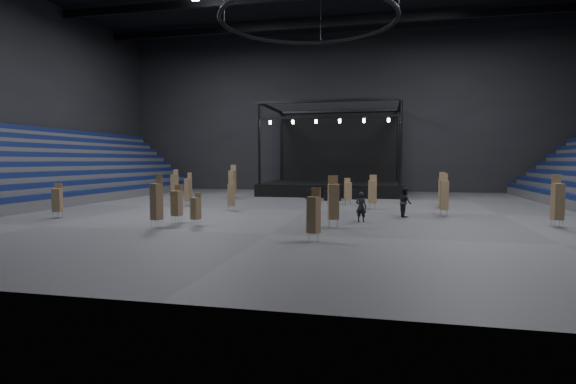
% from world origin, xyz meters
% --- Properties ---
extents(floor, '(50.00, 50.00, 0.00)m').
position_xyz_m(floor, '(0.00, 0.00, 0.00)').
color(floor, '#414144').
rests_on(floor, ground).
extents(wall_back, '(50.00, 0.20, 18.00)m').
position_xyz_m(wall_back, '(0.00, 21.00, 9.00)').
color(wall_back, black).
rests_on(wall_back, ground).
extents(wall_left, '(0.20, 42.00, 18.00)m').
position_xyz_m(wall_left, '(-25.00, 0.00, 9.00)').
color(wall_left, black).
rests_on(wall_left, ground).
extents(bleachers_left, '(7.20, 40.00, 6.40)m').
position_xyz_m(bleachers_left, '(-22.94, 0.00, 1.73)').
color(bleachers_left, '#454547').
rests_on(bleachers_left, floor).
extents(stage, '(14.00, 10.00, 9.20)m').
position_xyz_m(stage, '(0.00, 16.24, 1.45)').
color(stage, black).
rests_on(stage, floor).
extents(truss_ring, '(12.30, 12.30, 5.15)m').
position_xyz_m(truss_ring, '(-0.00, 0.00, 13.00)').
color(truss_ring, black).
rests_on(truss_ring, ceiling).
extents(flight_case_left, '(1.43, 1.02, 0.86)m').
position_xyz_m(flight_case_left, '(-1.12, 9.47, 0.43)').
color(flight_case_left, black).
rests_on(flight_case_left, floor).
extents(flight_case_mid, '(1.51, 1.17, 0.90)m').
position_xyz_m(flight_case_mid, '(0.83, 7.97, 0.45)').
color(flight_case_mid, black).
rests_on(flight_case_mid, floor).
extents(flight_case_right, '(1.38, 0.98, 0.84)m').
position_xyz_m(flight_case_right, '(2.29, 9.88, 0.42)').
color(flight_case_right, black).
rests_on(flight_case_right, floor).
extents(chair_stack_0, '(0.58, 0.58, 2.31)m').
position_xyz_m(chair_stack_0, '(2.34, -11.99, 1.20)').
color(chair_stack_0, silver).
rests_on(chair_stack_0, floor).
extents(chair_stack_1, '(0.59, 0.59, 2.46)m').
position_xyz_m(chair_stack_1, '(4.42, 1.50, 1.29)').
color(chair_stack_1, silver).
rests_on(chair_stack_1, floor).
extents(chair_stack_2, '(0.62, 0.62, 3.10)m').
position_xyz_m(chair_stack_2, '(-8.33, 8.01, 1.57)').
color(chair_stack_2, silver).
rests_on(chair_stack_2, floor).
extents(chair_stack_3, '(0.54, 0.54, 1.77)m').
position_xyz_m(chair_stack_3, '(-4.52, -8.67, 0.95)').
color(chair_stack_3, silver).
rests_on(chair_stack_3, floor).
extents(chair_stack_4, '(0.57, 0.57, 2.54)m').
position_xyz_m(chair_stack_4, '(-9.58, 1.34, 1.29)').
color(chair_stack_4, silver).
rests_on(chair_stack_4, floor).
extents(chair_stack_5, '(0.55, 0.55, 2.13)m').
position_xyz_m(chair_stack_5, '(-6.00, -7.89, 1.14)').
color(chair_stack_5, silver).
rests_on(chair_stack_5, floor).
extents(chair_stack_6, '(0.61, 0.61, 2.75)m').
position_xyz_m(chair_stack_6, '(-6.29, -9.61, 1.39)').
color(chair_stack_6, silver).
rests_on(chair_stack_6, floor).
extents(chair_stack_7, '(0.64, 0.64, 2.10)m').
position_xyz_m(chair_stack_7, '(2.44, 4.44, 1.13)').
color(chair_stack_7, silver).
rests_on(chair_stack_7, floor).
extents(chair_stack_8, '(0.41, 0.41, 2.22)m').
position_xyz_m(chair_stack_8, '(-5.14, -1.30, 1.14)').
color(chair_stack_8, silver).
rests_on(chair_stack_8, floor).
extents(chair_stack_9, '(0.50, 0.50, 2.66)m').
position_xyz_m(chair_stack_9, '(8.92, -1.35, 1.35)').
color(chair_stack_9, silver).
rests_on(chair_stack_9, floor).
extents(chair_stack_10, '(0.58, 0.58, 2.12)m').
position_xyz_m(chair_stack_10, '(-14.00, -7.46, 1.13)').
color(chair_stack_10, silver).
rests_on(chair_stack_10, floor).
extents(chair_stack_11, '(0.65, 0.65, 2.70)m').
position_xyz_m(chair_stack_11, '(2.70, -7.85, 1.40)').
color(chair_stack_11, silver).
rests_on(chair_stack_11, floor).
extents(chair_stack_13, '(0.59, 0.59, 2.69)m').
position_xyz_m(chair_stack_13, '(-12.94, 5.81, 1.38)').
color(chair_stack_13, silver).
rests_on(chair_stack_13, floor).
extents(chair_stack_14, '(0.54, 0.54, 2.63)m').
position_xyz_m(chair_stack_14, '(9.38, 3.84, 1.33)').
color(chair_stack_14, silver).
rests_on(chair_stack_14, floor).
extents(chair_stack_15, '(0.56, 0.56, 2.76)m').
position_xyz_m(chair_stack_15, '(14.00, -5.33, 1.40)').
color(chair_stack_15, silver).
rests_on(chair_stack_15, floor).
extents(man_center, '(0.71, 0.57, 1.71)m').
position_xyz_m(man_center, '(3.98, -5.25, 0.85)').
color(man_center, black).
rests_on(man_center, floor).
extents(crew_member, '(0.91, 1.05, 1.84)m').
position_xyz_m(crew_member, '(6.50, -2.48, 0.92)').
color(crew_member, black).
rests_on(crew_member, floor).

